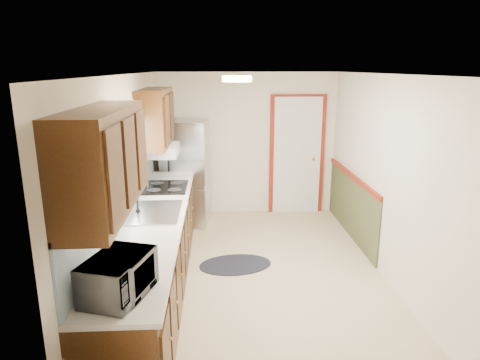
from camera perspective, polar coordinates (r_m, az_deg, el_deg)
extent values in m
cube|color=#CDB890|center=(5.29, 2.87, -13.07)|extent=(3.20, 5.20, 0.12)
cube|color=white|center=(4.68, 3.26, 13.89)|extent=(3.20, 5.20, 0.12)
cube|color=white|center=(7.28, 0.97, 4.75)|extent=(3.20, 0.10, 2.40)
cube|color=white|center=(2.55, 9.21, -15.39)|extent=(3.20, 0.10, 2.40)
cube|color=white|center=(4.92, -14.59, -0.67)|extent=(0.10, 5.20, 2.40)
cube|color=white|center=(5.22, 19.64, -0.18)|extent=(0.10, 5.20, 2.40)
cube|color=#361D0C|center=(4.85, -11.16, -10.16)|extent=(0.60, 4.00, 0.90)
cube|color=silver|center=(4.67, -11.26, -4.93)|extent=(0.63, 4.00, 0.04)
cube|color=#4E8FBF|center=(4.63, -15.16, -1.48)|extent=(0.02, 4.00, 0.55)
cube|color=#361D0C|center=(3.22, -17.68, 2.47)|extent=(0.35, 1.40, 0.75)
cube|color=#361D0C|center=(5.84, -11.21, 8.17)|extent=(0.35, 1.20, 0.75)
cube|color=white|center=(4.63, -15.21, 3.67)|extent=(0.02, 1.00, 0.90)
cube|color=#B55322|center=(4.57, -14.95, 7.99)|extent=(0.05, 1.12, 0.24)
cube|color=#B7B7BC|center=(4.75, -11.18, -4.24)|extent=(0.52, 0.82, 0.02)
cube|color=white|center=(5.95, -10.45, 3.94)|extent=(0.45, 0.60, 0.15)
cube|color=maroon|center=(7.40, 7.57, 3.20)|extent=(0.94, 0.05, 2.08)
cube|color=white|center=(7.37, 7.61, 3.17)|extent=(0.80, 0.04, 2.00)
cube|color=#444B2A|center=(6.64, 14.60, -3.42)|extent=(0.02, 2.30, 0.90)
cube|color=maroon|center=(6.51, 14.76, 0.51)|extent=(0.04, 2.30, 0.06)
cylinder|color=#FFD88C|center=(4.46, -0.40, 13.35)|extent=(0.30, 0.30, 0.06)
imported|color=white|center=(3.10, -15.96, -11.77)|extent=(0.43, 0.59, 0.36)
cube|color=#B7B7BC|center=(6.92, -7.24, 1.00)|extent=(0.77, 0.73, 1.67)
cylinder|color=black|center=(6.61, -9.43, -0.49)|extent=(0.02, 0.02, 1.17)
ellipsoid|color=black|center=(5.63, -0.63, -11.21)|extent=(1.01, 0.73, 0.01)
cube|color=black|center=(5.68, -9.85, -0.96)|extent=(0.55, 0.66, 0.02)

